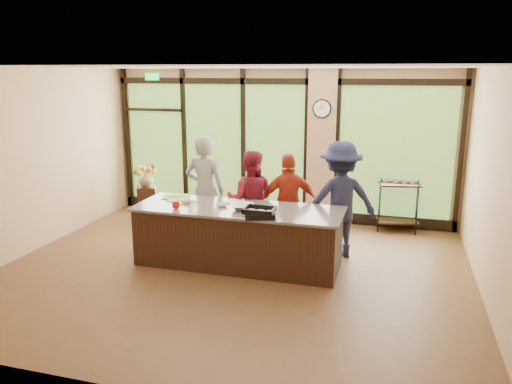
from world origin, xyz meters
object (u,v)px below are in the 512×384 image
Objects in this scene: island_base at (238,237)px; bar_cart at (398,199)px; cook_right at (340,200)px; roasting_pan at (260,215)px; cook_left at (205,190)px; flower_stand at (147,204)px.

bar_cart is (2.36, 2.45, 0.17)m from island_base.
cook_right is 1.59m from roasting_pan.
cook_left is at bearing -165.50° from bar_cart.
island_base is 4.34× the size of flower_stand.
roasting_pan is 3.45m from bar_cart.
cook_right reaches higher than roasting_pan.
cook_right is at bearing 177.02° from cook_left.
flower_stand is (-2.93, 2.10, -0.60)m from roasting_pan.
island_base is 1.65× the size of cook_right.
flower_stand is 0.70× the size of bar_cart.
roasting_pan is at bearing -136.13° from bar_cart.
flower_stand is (-3.92, 0.86, -0.58)m from cook_right.
cook_right is at bearing -37.05° from flower_stand.
roasting_pan is (0.46, -0.41, 0.52)m from island_base.
island_base is 1.64× the size of cook_left.
roasting_pan is 3.66m from flower_stand.
cook_left is at bearing -22.48° from cook_right.
bar_cart is (4.83, 0.76, 0.25)m from flower_stand.
cook_right is 1.89m from bar_cart.
flower_stand is at bearing -35.42° from cook_right.
island_base is 1.74m from cook_right.
cook_left reaches higher than island_base.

